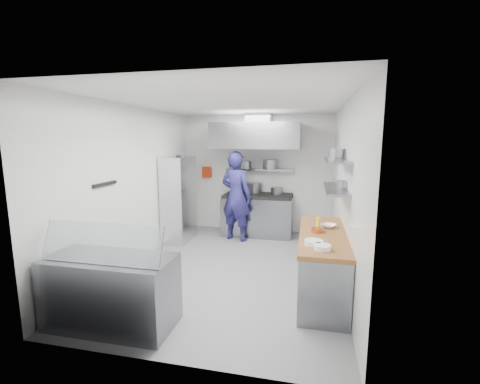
% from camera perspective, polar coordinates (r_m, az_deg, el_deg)
% --- Properties ---
extents(floor, '(5.00, 5.00, 0.00)m').
position_cam_1_polar(floor, '(5.77, -1.31, -13.31)').
color(floor, slate).
rests_on(floor, ground).
extents(ceiling, '(5.00, 5.00, 0.00)m').
position_cam_1_polar(ceiling, '(5.36, -1.43, 15.54)').
color(ceiling, silver).
rests_on(ceiling, wall_back).
extents(wall_back, '(3.60, 2.80, 0.02)m').
position_cam_1_polar(wall_back, '(7.82, 2.99, 3.28)').
color(wall_back, white).
rests_on(wall_back, floor).
extents(wall_front, '(3.60, 2.80, 0.02)m').
position_cam_1_polar(wall_front, '(3.07, -12.57, -6.35)').
color(wall_front, white).
rests_on(wall_front, floor).
extents(wall_left, '(2.80, 5.00, 0.02)m').
position_cam_1_polar(wall_left, '(6.07, -18.12, 1.09)').
color(wall_left, white).
rests_on(wall_left, floor).
extents(wall_right, '(2.80, 5.00, 0.02)m').
position_cam_1_polar(wall_right, '(5.26, 18.04, -0.09)').
color(wall_right, white).
rests_on(wall_right, floor).
extents(gas_range, '(1.60, 0.80, 0.90)m').
position_cam_1_polar(gas_range, '(7.57, 3.18, -4.22)').
color(gas_range, gray).
rests_on(gas_range, floor).
extents(cooktop, '(1.57, 0.78, 0.06)m').
position_cam_1_polar(cooktop, '(7.48, 3.21, -0.64)').
color(cooktop, black).
rests_on(cooktop, gas_range).
extents(stock_pot_left, '(0.31, 0.31, 0.20)m').
position_cam_1_polar(stock_pot_left, '(7.93, -0.32, 0.89)').
color(stock_pot_left, slate).
rests_on(stock_pot_left, cooktop).
extents(stock_pot_mid, '(0.35, 0.35, 0.24)m').
position_cam_1_polar(stock_pot_mid, '(7.69, 2.58, 0.77)').
color(stock_pot_mid, slate).
rests_on(stock_pot_mid, cooktop).
extents(stock_pot_right, '(0.28, 0.28, 0.16)m').
position_cam_1_polar(stock_pot_right, '(7.53, 6.54, 0.24)').
color(stock_pot_right, slate).
rests_on(stock_pot_right, cooktop).
extents(over_range_shelf, '(1.60, 0.30, 0.04)m').
position_cam_1_polar(over_range_shelf, '(7.63, 3.54, 4.03)').
color(over_range_shelf, gray).
rests_on(over_range_shelf, wall_back).
extents(shelf_pot_a, '(0.27, 0.27, 0.18)m').
position_cam_1_polar(shelf_pot_a, '(7.57, 0.97, 4.84)').
color(shelf_pot_a, slate).
rests_on(shelf_pot_a, over_range_shelf).
extents(shelf_pot_b, '(0.33, 0.33, 0.22)m').
position_cam_1_polar(shelf_pot_b, '(7.44, 5.34, 4.88)').
color(shelf_pot_b, slate).
rests_on(shelf_pot_b, over_range_shelf).
extents(extractor_hood, '(1.90, 1.15, 0.55)m').
position_cam_1_polar(extractor_hood, '(7.19, 3.09, 9.94)').
color(extractor_hood, gray).
rests_on(extractor_hood, wall_back).
extents(hood_duct, '(0.55, 0.55, 0.24)m').
position_cam_1_polar(hood_duct, '(7.43, 3.40, 12.84)').
color(hood_duct, slate).
rests_on(hood_duct, extractor_hood).
extents(red_firebox, '(0.22, 0.10, 0.26)m').
position_cam_1_polar(red_firebox, '(8.06, -5.90, 3.56)').
color(red_firebox, '#BA2F0E').
rests_on(red_firebox, wall_back).
extents(chef, '(0.83, 0.67, 1.98)m').
position_cam_1_polar(chef, '(7.06, -0.70, -0.74)').
color(chef, navy).
rests_on(chef, floor).
extents(wire_rack, '(0.50, 0.90, 1.85)m').
position_cam_1_polar(wire_rack, '(7.17, -10.82, -1.27)').
color(wire_rack, silver).
rests_on(wire_rack, floor).
extents(rack_bin_a, '(0.15, 0.19, 0.17)m').
position_cam_1_polar(rack_bin_a, '(6.95, -11.66, -2.67)').
color(rack_bin_a, white).
rests_on(rack_bin_a, wire_rack).
extents(rack_bin_b, '(0.15, 0.19, 0.17)m').
position_cam_1_polar(rack_bin_b, '(7.19, -10.64, 1.80)').
color(rack_bin_b, yellow).
rests_on(rack_bin_b, wire_rack).
extents(rack_jar, '(0.11, 0.11, 0.18)m').
position_cam_1_polar(rack_jar, '(6.99, -10.82, 5.71)').
color(rack_jar, black).
rests_on(rack_jar, wire_rack).
extents(knife_strip, '(0.04, 0.55, 0.05)m').
position_cam_1_polar(knife_strip, '(5.29, -22.88, 1.32)').
color(knife_strip, black).
rests_on(knife_strip, wall_left).
extents(prep_counter_base, '(0.62, 2.00, 0.84)m').
position_cam_1_polar(prep_counter_base, '(4.92, 14.33, -12.44)').
color(prep_counter_base, gray).
rests_on(prep_counter_base, floor).
extents(prep_counter_top, '(0.65, 2.04, 0.06)m').
position_cam_1_polar(prep_counter_top, '(4.77, 14.55, -7.40)').
color(prep_counter_top, '#96592E').
rests_on(prep_counter_top, prep_counter_base).
extents(plate_stack_a, '(0.21, 0.21, 0.06)m').
position_cam_1_polar(plate_stack_a, '(4.06, 14.42, -9.48)').
color(plate_stack_a, white).
rests_on(plate_stack_a, prep_counter_top).
extents(plate_stack_b, '(0.23, 0.23, 0.06)m').
position_cam_1_polar(plate_stack_b, '(4.21, 12.96, -8.73)').
color(plate_stack_b, white).
rests_on(plate_stack_b, prep_counter_top).
extents(copper_pan, '(0.16, 0.16, 0.06)m').
position_cam_1_polar(copper_pan, '(4.77, 13.51, -6.62)').
color(copper_pan, '#C96238').
rests_on(copper_pan, prep_counter_top).
extents(squeeze_bottle, '(0.06, 0.06, 0.18)m').
position_cam_1_polar(squeeze_bottle, '(4.90, 13.73, -5.46)').
color(squeeze_bottle, yellow).
rests_on(squeeze_bottle, prep_counter_top).
extents(mixing_bowl, '(0.29, 0.29, 0.05)m').
position_cam_1_polar(mixing_bowl, '(5.06, 15.45, -5.82)').
color(mixing_bowl, white).
rests_on(mixing_bowl, prep_counter_top).
extents(wall_shelf_lower, '(0.30, 1.30, 0.04)m').
position_cam_1_polar(wall_shelf_lower, '(4.94, 16.58, 0.57)').
color(wall_shelf_lower, gray).
rests_on(wall_shelf_lower, wall_right).
extents(wall_shelf_upper, '(0.30, 1.30, 0.04)m').
position_cam_1_polar(wall_shelf_upper, '(4.90, 16.81, 5.43)').
color(wall_shelf_upper, gray).
rests_on(wall_shelf_upper, wall_right).
extents(shelf_pot_c, '(0.20, 0.20, 0.10)m').
position_cam_1_polar(shelf_pot_c, '(4.93, 17.91, 1.31)').
color(shelf_pot_c, slate).
rests_on(shelf_pot_c, wall_shelf_lower).
extents(shelf_pot_d, '(0.25, 0.25, 0.14)m').
position_cam_1_polar(shelf_pot_d, '(5.28, 16.78, 6.66)').
color(shelf_pot_d, slate).
rests_on(shelf_pot_d, wall_shelf_upper).
extents(display_case, '(1.50, 0.70, 0.85)m').
position_cam_1_polar(display_case, '(4.29, -21.84, -16.09)').
color(display_case, gray).
rests_on(display_case, floor).
extents(display_glass, '(1.47, 0.19, 0.42)m').
position_cam_1_polar(display_glass, '(3.97, -23.38, -8.27)').
color(display_glass, silver).
rests_on(display_glass, display_case).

